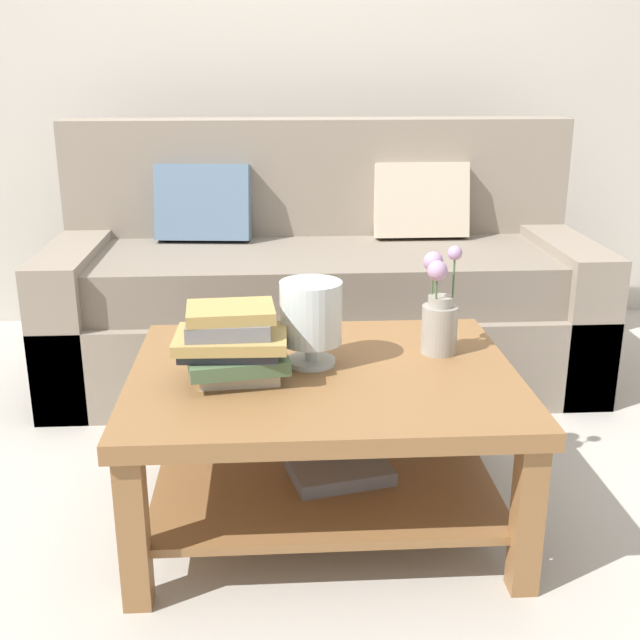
# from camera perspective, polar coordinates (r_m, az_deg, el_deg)

# --- Properties ---
(ground_plane) EXTENTS (10.00, 10.00, 0.00)m
(ground_plane) POSITION_cam_1_polar(r_m,az_deg,el_deg) (2.77, -0.60, -9.80)
(ground_plane) COLOR #B7B2A8
(back_wall) EXTENTS (6.40, 0.12, 2.70)m
(back_wall) POSITION_cam_1_polar(r_m,az_deg,el_deg) (4.09, -1.93, 18.88)
(back_wall) COLOR beige
(back_wall) RESTS_ON ground
(couch) EXTENTS (2.21, 0.90, 1.06)m
(couch) POSITION_cam_1_polar(r_m,az_deg,el_deg) (3.39, 0.10, 2.17)
(couch) COLOR gray
(couch) RESTS_ON ground
(coffee_table) EXTENTS (1.08, 0.87, 0.47)m
(coffee_table) POSITION_cam_1_polar(r_m,az_deg,el_deg) (2.28, 0.27, -6.65)
(coffee_table) COLOR olive
(coffee_table) RESTS_ON ground
(book_stack_main) EXTENTS (0.31, 0.25, 0.21)m
(book_stack_main) POSITION_cam_1_polar(r_m,az_deg,el_deg) (2.15, -6.29, -1.75)
(book_stack_main) COLOR beige
(book_stack_main) RESTS_ON coffee_table
(glass_hurricane_vase) EXTENTS (0.18, 0.18, 0.24)m
(glass_hurricane_vase) POSITION_cam_1_polar(r_m,az_deg,el_deg) (2.23, -0.66, 0.34)
(glass_hurricane_vase) COLOR silver
(glass_hurricane_vase) RESTS_ON coffee_table
(flower_pitcher) EXTENTS (0.11, 0.11, 0.33)m
(flower_pitcher) POSITION_cam_1_polar(r_m,az_deg,el_deg) (2.35, 8.58, 0.45)
(flower_pitcher) COLOR #9E998E
(flower_pitcher) RESTS_ON coffee_table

